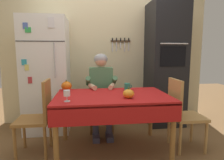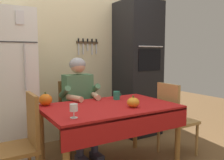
# 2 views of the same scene
# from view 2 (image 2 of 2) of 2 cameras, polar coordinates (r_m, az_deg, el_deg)

# --- Properties ---
(back_wall_assembly) EXTENTS (3.70, 0.13, 2.60)m
(back_wall_assembly) POSITION_cam_2_polar(r_m,az_deg,el_deg) (3.69, -9.86, 6.28)
(back_wall_assembly) COLOR beige
(back_wall_assembly) RESTS_ON ground
(refrigerator) EXTENTS (0.68, 0.71, 1.80)m
(refrigerator) POSITION_cam_2_polar(r_m,az_deg,el_deg) (3.10, -24.53, -1.62)
(refrigerator) COLOR white
(refrigerator) RESTS_ON ground
(wall_oven) EXTENTS (0.60, 0.64, 2.10)m
(wall_oven) POSITION_cam_2_polar(r_m,az_deg,el_deg) (3.88, 6.06, 2.65)
(wall_oven) COLOR black
(wall_oven) RESTS_ON ground
(dining_table) EXTENTS (1.40, 0.90, 0.74)m
(dining_table) POSITION_cam_2_polar(r_m,az_deg,el_deg) (2.60, -0.35, -7.95)
(dining_table) COLOR #9E6B33
(dining_table) RESTS_ON ground
(chair_behind_person) EXTENTS (0.40, 0.40, 0.93)m
(chair_behind_person) POSITION_cam_2_polar(r_m,az_deg,el_deg) (3.29, -8.92, -7.58)
(chair_behind_person) COLOR brown
(chair_behind_person) RESTS_ON ground
(seated_person) EXTENTS (0.47, 0.55, 1.25)m
(seated_person) POSITION_cam_2_polar(r_m,az_deg,el_deg) (3.07, -7.67, -4.24)
(seated_person) COLOR #38384C
(seated_person) RESTS_ON ground
(chair_left_side) EXTENTS (0.40, 0.40, 0.93)m
(chair_left_side) POSITION_cam_2_polar(r_m,az_deg,el_deg) (2.41, -20.62, -13.16)
(chair_left_side) COLOR #9E6B33
(chair_left_side) RESTS_ON ground
(chair_right_side) EXTENTS (0.40, 0.40, 0.93)m
(chair_right_side) POSITION_cam_2_polar(r_m,az_deg,el_deg) (3.15, 14.45, -8.33)
(chair_right_side) COLOR tan
(chair_right_side) RESTS_ON ground
(coffee_mug) EXTENTS (0.11, 0.08, 0.10)m
(coffee_mug) POSITION_cam_2_polar(r_m,az_deg,el_deg) (2.91, 1.13, -3.69)
(coffee_mug) COLOR #237F66
(coffee_mug) RESTS_ON dining_table
(wine_glass) EXTENTS (0.07, 0.07, 0.12)m
(wine_glass) POSITION_cam_2_polar(r_m,az_deg,el_deg) (2.11, -9.10, -6.71)
(wine_glass) COLOR white
(wine_glass) RESTS_ON dining_table
(pumpkin_large) EXTENTS (0.14, 0.14, 0.15)m
(pumpkin_large) POSITION_cam_2_polar(r_m,az_deg,el_deg) (2.68, -15.57, -4.55)
(pumpkin_large) COLOR orange
(pumpkin_large) RESTS_ON dining_table
(pumpkin_medium) EXTENTS (0.13, 0.13, 0.13)m
(pumpkin_medium) POSITION_cam_2_polar(r_m,az_deg,el_deg) (2.51, 5.07, -5.33)
(pumpkin_medium) COLOR orange
(pumpkin_medium) RESTS_ON dining_table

